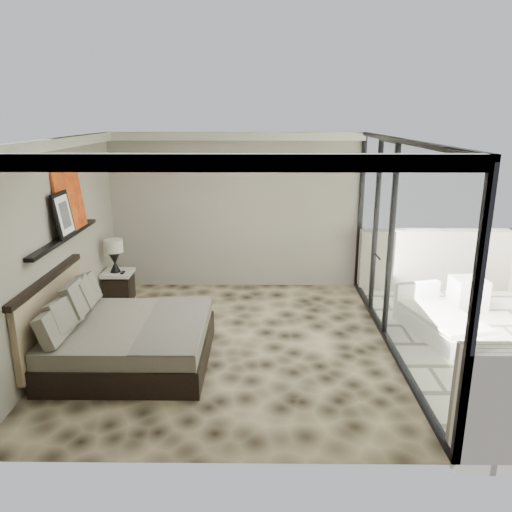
{
  "coord_description": "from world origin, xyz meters",
  "views": [
    {
      "loc": [
        0.45,
        -6.39,
        3.09
      ],
      "look_at": [
        0.39,
        0.4,
        1.16
      ],
      "focal_mm": 35.0,
      "sensor_mm": 36.0,
      "label": 1
    }
  ],
  "objects_px": {
    "bed": "(123,338)",
    "lounger": "(440,322)",
    "ottoman": "(468,293)",
    "nightstand": "(119,287)",
    "table_lamp": "(114,251)"
  },
  "relations": [
    {
      "from": "bed",
      "to": "lounger",
      "type": "distance_m",
      "value": 4.47
    },
    {
      "from": "lounger",
      "to": "ottoman",
      "type": "bearing_deg",
      "value": 37.05
    },
    {
      "from": "bed",
      "to": "nightstand",
      "type": "bearing_deg",
      "value": 106.87
    },
    {
      "from": "ottoman",
      "to": "lounger",
      "type": "height_order",
      "value": "lounger"
    },
    {
      "from": "bed",
      "to": "ottoman",
      "type": "bearing_deg",
      "value": 20.46
    },
    {
      "from": "table_lamp",
      "to": "lounger",
      "type": "xyz_separation_m",
      "value": [
        5.08,
        -1.29,
        -0.7
      ]
    },
    {
      "from": "bed",
      "to": "table_lamp",
      "type": "xyz_separation_m",
      "value": [
        -0.7,
        2.18,
        0.55
      ]
    },
    {
      "from": "nightstand",
      "to": "ottoman",
      "type": "bearing_deg",
      "value": -17.0
    },
    {
      "from": "bed",
      "to": "nightstand",
      "type": "distance_m",
      "value": 2.32
    },
    {
      "from": "table_lamp",
      "to": "ottoman",
      "type": "relative_size",
      "value": 1.12
    },
    {
      "from": "bed",
      "to": "nightstand",
      "type": "height_order",
      "value": "bed"
    },
    {
      "from": "bed",
      "to": "table_lamp",
      "type": "height_order",
      "value": "bed"
    },
    {
      "from": "table_lamp",
      "to": "bed",
      "type": "bearing_deg",
      "value": -72.29
    },
    {
      "from": "ottoman",
      "to": "lounger",
      "type": "distance_m",
      "value": 1.32
    },
    {
      "from": "ottoman",
      "to": "lounger",
      "type": "bearing_deg",
      "value": -127.95
    }
  ]
}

